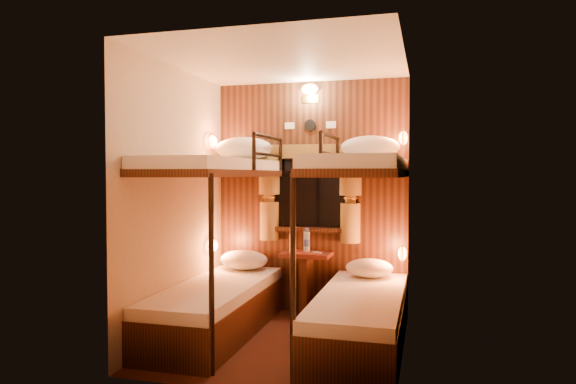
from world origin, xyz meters
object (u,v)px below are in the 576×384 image
(bunk_left, at_px, (216,272))
(bunk_right, at_px, (360,280))
(bottle_right, at_px, (307,242))
(bottle_left, at_px, (292,243))
(table, at_px, (306,275))

(bunk_left, distance_m, bunk_right, 1.30)
(bottle_right, bearing_deg, bottle_left, -147.29)
(table, height_order, bottle_left, bottle_left)
(bunk_left, distance_m, bottle_left, 0.92)
(bunk_left, xyz_separation_m, table, (0.65, 0.78, -0.14))
(bunk_right, relative_size, bottle_right, 7.86)
(bunk_left, relative_size, bottle_right, 7.86)
(bottle_left, height_order, bottle_right, bottle_right)
(bottle_right, bearing_deg, table, -83.08)
(bunk_right, relative_size, table, 2.90)
(bunk_right, xyz_separation_m, bottle_left, (-0.78, 0.74, 0.19))
(bunk_left, distance_m, bottle_right, 1.07)
(bottle_right, bearing_deg, bunk_right, -51.72)
(bunk_right, height_order, table, bunk_right)
(bunk_left, relative_size, bottle_left, 8.57)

